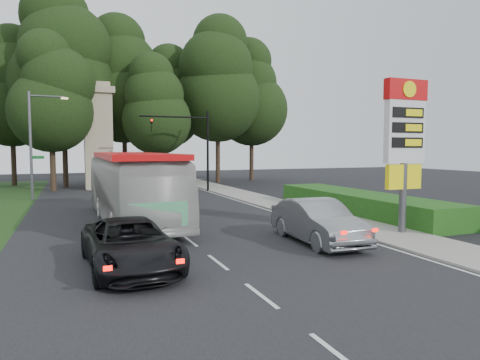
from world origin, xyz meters
name	(u,v)px	position (x,y,z in m)	size (l,w,h in m)	color
ground	(223,267)	(0.00, 0.00, 0.00)	(120.00, 120.00, 0.00)	black
road_surface	(155,214)	(0.00, 12.00, 0.01)	(14.00, 80.00, 0.02)	black
sidewalk_right	(284,206)	(8.50, 12.00, 0.06)	(3.00, 80.00, 0.12)	gray
hedge	(360,203)	(11.50, 8.00, 0.60)	(3.00, 14.00, 1.20)	#184713
gas_station_pylon	(405,135)	(9.20, 1.99, 4.45)	(2.10, 0.45, 6.85)	#59595E
traffic_signal_mast	(193,139)	(5.68, 24.00, 4.67)	(6.10, 0.35, 7.20)	black
streetlight_signs	(34,140)	(-6.99, 22.01, 4.44)	(2.75, 0.98, 8.00)	#59595E
monument	(98,135)	(-2.00, 30.00, 5.10)	(3.00, 3.00, 10.05)	tan
tree_west_near	(11,88)	(-10.00, 37.00, 10.02)	(8.40, 8.40, 16.50)	#2D2116
tree_center_left	(62,65)	(-5.00, 33.00, 12.02)	(10.08, 10.08, 19.80)	#2D2116
tree_center_right	(123,82)	(1.00, 35.00, 11.02)	(9.24, 9.24, 18.15)	#2D2116
tree_east_near	(166,98)	(6.00, 37.00, 9.68)	(8.12, 8.12, 15.95)	#2D2116
tree_east_mid	(218,81)	(11.00, 33.00, 11.35)	(9.52, 9.52, 18.70)	#2D2116
tree_far_east	(252,95)	(16.00, 35.00, 10.35)	(8.68, 8.68, 17.05)	#2D2116
tree_monument_left	(51,94)	(-6.00, 29.00, 8.68)	(7.28, 7.28, 14.30)	#2D2116
tree_monument_right	(157,106)	(3.50, 29.50, 8.01)	(6.72, 6.72, 13.20)	#2D2116
transit_bus	(132,188)	(-1.57, 9.71, 1.81)	(3.03, 12.96, 3.61)	silver
sedan_silver	(318,221)	(4.76, 1.92, 0.88)	(1.87, 5.35, 1.76)	#93959A
suv_charcoal	(130,244)	(-2.80, 0.88, 0.79)	(2.62, 5.69, 1.58)	black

